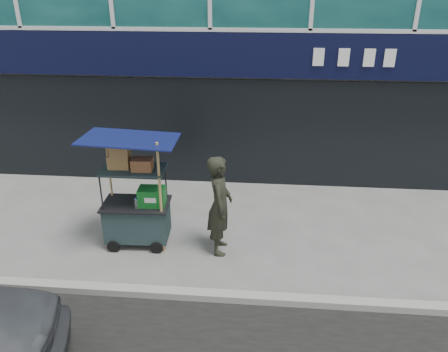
# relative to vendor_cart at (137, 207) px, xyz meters

# --- Properties ---
(ground) EXTENTS (80.00, 80.00, 0.00)m
(ground) POSITION_rel_vendor_cart_xyz_m (1.00, -1.21, -0.72)
(ground) COLOR #60605C
(ground) RESTS_ON ground
(curb) EXTENTS (80.00, 0.18, 0.12)m
(curb) POSITION_rel_vendor_cart_xyz_m (1.00, -1.41, -0.66)
(curb) COLOR gray
(curb) RESTS_ON ground
(vendor_cart) EXTENTS (1.57, 1.13, 2.06)m
(vendor_cart) POSITION_rel_vendor_cart_xyz_m (0.00, 0.00, 0.00)
(vendor_cart) COLOR #1C2D30
(vendor_cart) RESTS_ON ground
(vendor_man) EXTENTS (0.45, 0.66, 1.76)m
(vendor_man) POSITION_rel_vendor_cart_xyz_m (1.45, -0.11, 0.16)
(vendor_man) COLOR black
(vendor_man) RESTS_ON ground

